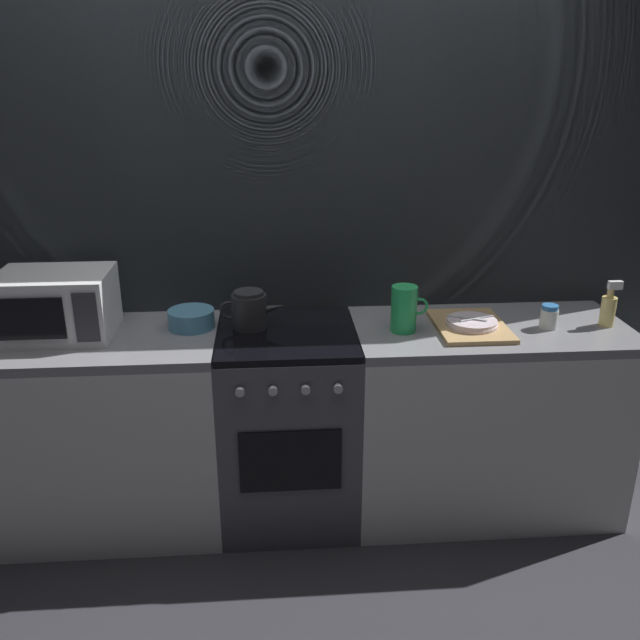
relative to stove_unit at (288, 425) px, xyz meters
The scene contains 12 objects.
ground_plane 0.45m from the stove_unit, 90.00° to the left, with size 8.00×8.00×0.00m, color #2D2D33.
back_wall 0.82m from the stove_unit, 90.00° to the left, with size 3.60×0.05×2.40m.
counter_left 0.90m from the stove_unit, behind, with size 1.20×0.60×0.90m.
stove_unit is the anchor object (origin of this frame).
counter_right 0.90m from the stove_unit, ahead, with size 1.20×0.60×0.90m.
microwave 1.12m from the stove_unit, behind, with size 0.46×0.35×0.27m.
kettle 0.56m from the stove_unit, 157.63° to the left, with size 0.28×0.15×0.17m.
mixing_bowl 0.64m from the stove_unit, 168.16° to the left, with size 0.20×0.20×0.08m, color teal.
pitcher 0.74m from the stove_unit, ahead, with size 0.16×0.11×0.20m.
dish_pile 0.92m from the stove_unit, ahead, with size 0.30×0.40×0.06m.
spice_jar 1.24m from the stove_unit, ahead, with size 0.08×0.08×0.10m.
spray_bottle 1.50m from the stove_unit, ahead, with size 0.08×0.06×0.20m.
Camera 1 is at (-0.06, -2.67, 1.96)m, focal length 37.68 mm.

